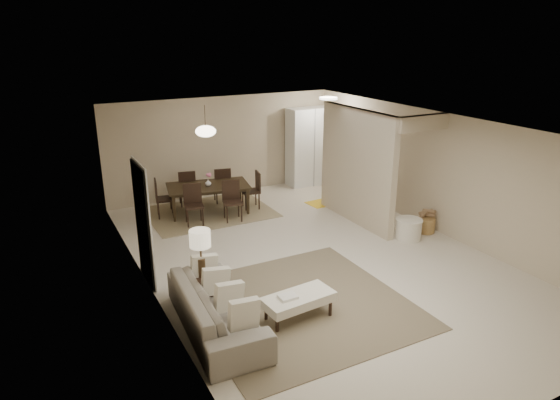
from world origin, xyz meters
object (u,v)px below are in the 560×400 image
pantry_cabinet (309,147)px  ottoman_bench (298,300)px  sofa (216,308)px  wicker_basket (426,225)px  round_pouf (409,229)px  side_table (203,291)px  dining_table (209,199)px

pantry_cabinet → ottoman_bench: pantry_cabinet is taller
sofa → wicker_basket: 5.37m
sofa → pantry_cabinet: bearing=-37.8°
pantry_cabinet → ottoman_bench: size_ratio=1.89×
wicker_basket → round_pouf: bearing=-170.1°
sofa → side_table: 0.72m
ottoman_bench → wicker_basket: bearing=16.9°
ottoman_bench → round_pouf: (3.46, 1.53, -0.10)m
pantry_cabinet → round_pouf: (-0.17, -4.25, -0.84)m
sofa → side_table: (0.05, 0.72, -0.09)m
pantry_cabinet → sofa: size_ratio=0.92×
ottoman_bench → sofa: bearing=160.5°
pantry_cabinet → round_pouf: pantry_cabinet is taller
round_pouf → sofa: bearing=-165.1°
ottoman_bench → dining_table: 4.91m
round_pouf → dining_table: (-3.06, 3.36, 0.12)m
sofa → side_table: size_ratio=4.64×
pantry_cabinet → round_pouf: size_ratio=3.90×
ottoman_bench → wicker_basket: (4.03, 1.63, -0.15)m
side_table → dining_table: (1.52, 3.87, 0.08)m
ottoman_bench → dining_table: (0.41, 4.89, 0.02)m
dining_table → wicker_basket: bearing=-30.8°
side_table → sofa: bearing=-94.0°
round_pouf → wicker_basket: round_pouf is taller
ottoman_bench → wicker_basket: ottoman_bench is taller
pantry_cabinet → side_table: size_ratio=4.28×
pantry_cabinet → dining_table: pantry_cabinet is taller
side_table → round_pouf: (4.58, 0.51, -0.04)m
wicker_basket → sofa: bearing=-165.7°
sofa → side_table: sofa is taller
round_pouf → wicker_basket: 0.58m
sofa → round_pouf: size_ratio=4.23×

